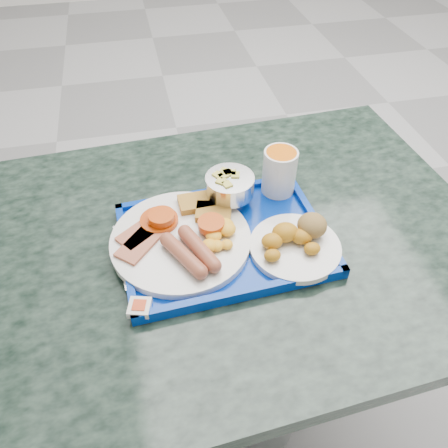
% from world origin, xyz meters
% --- Properties ---
extents(floor, '(6.00, 6.00, 0.00)m').
position_xyz_m(floor, '(0.00, 0.00, 0.00)').
color(floor, '#969698').
rests_on(floor, ground).
extents(table, '(1.21, 0.84, 0.73)m').
position_xyz_m(table, '(-0.77, -0.92, 0.54)').
color(table, gray).
rests_on(table, floor).
extents(tray, '(0.41, 0.31, 0.02)m').
position_xyz_m(tray, '(-0.74, -0.94, 0.74)').
color(tray, '#032C9C').
rests_on(tray, table).
extents(main_plate, '(0.27, 0.27, 0.04)m').
position_xyz_m(main_plate, '(-0.82, -0.93, 0.76)').
color(main_plate, silver).
rests_on(main_plate, tray).
extents(bread_plate, '(0.18, 0.18, 0.06)m').
position_xyz_m(bread_plate, '(-0.61, -0.99, 0.76)').
color(bread_plate, silver).
rests_on(bread_plate, tray).
extents(fruit_bowl, '(0.10, 0.10, 0.07)m').
position_xyz_m(fruit_bowl, '(-0.71, -0.84, 0.79)').
color(fruit_bowl, '#B9B9BC').
rests_on(fruit_bowl, tray).
extents(juice_cup, '(0.07, 0.07, 0.10)m').
position_xyz_m(juice_cup, '(-0.59, -0.82, 0.80)').
color(juice_cup, white).
rests_on(juice_cup, tray).
extents(spoon, '(0.08, 0.18, 0.01)m').
position_xyz_m(spoon, '(-0.90, -0.90, 0.75)').
color(spoon, '#B9B9BC').
rests_on(spoon, tray).
extents(knife, '(0.03, 0.17, 0.00)m').
position_xyz_m(knife, '(-0.94, -0.95, 0.74)').
color(knife, '#B9B9BC').
rests_on(knife, tray).
extents(jam_packet, '(0.05, 0.05, 0.01)m').
position_xyz_m(jam_packet, '(-0.92, -1.07, 0.75)').
color(jam_packet, silver).
rests_on(jam_packet, tray).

